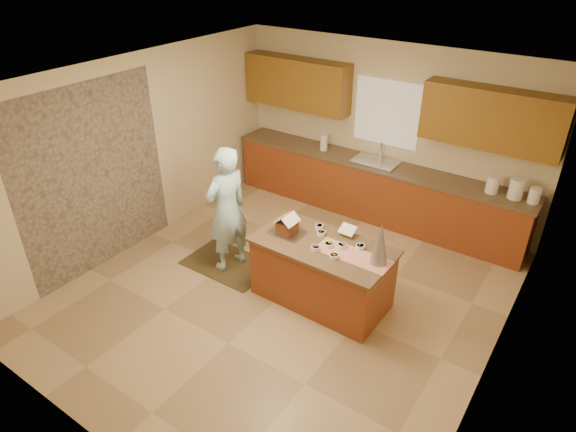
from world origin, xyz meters
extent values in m
plane|color=tan|center=(0.00, 0.00, 0.00)|extent=(5.50, 5.50, 0.00)
plane|color=silver|center=(0.00, 0.00, 2.70)|extent=(5.50, 5.50, 0.00)
plane|color=beige|center=(0.00, 2.75, 1.35)|extent=(5.50, 5.50, 0.00)
plane|color=beige|center=(0.00, -2.75, 1.35)|extent=(5.50, 5.50, 0.00)
plane|color=beige|center=(-2.50, 0.00, 1.35)|extent=(5.50, 5.50, 0.00)
plane|color=beige|center=(2.50, 0.00, 1.35)|extent=(5.50, 5.50, 0.00)
plane|color=gray|center=(-2.48, -0.80, 1.25)|extent=(0.00, 2.50, 2.50)
cube|color=white|center=(0.00, 2.72, 1.65)|extent=(1.05, 0.03, 1.00)
cube|color=brown|center=(0.00, 2.45, 0.44)|extent=(4.80, 0.60, 0.88)
cube|color=brown|center=(0.00, 2.45, 0.90)|extent=(4.85, 0.63, 0.04)
cube|color=#8A5E1D|center=(-1.55, 2.57, 1.90)|extent=(1.85, 0.35, 0.80)
cube|color=#8A5E1D|center=(1.55, 2.57, 1.90)|extent=(1.85, 0.35, 0.80)
cube|color=silver|center=(0.00, 2.45, 0.89)|extent=(0.70, 0.45, 0.12)
cylinder|color=silver|center=(0.00, 2.63, 1.06)|extent=(0.03, 0.03, 0.28)
cube|color=brown|center=(0.45, 0.13, 0.40)|extent=(1.63, 0.84, 0.79)
cube|color=brown|center=(0.45, 0.13, 0.81)|extent=(1.70, 0.91, 0.04)
cube|color=red|center=(0.86, 0.12, 0.83)|extent=(0.90, 0.34, 0.01)
cube|color=silver|center=(-0.04, 0.09, 0.84)|extent=(0.42, 0.31, 0.02)
cube|color=white|center=(0.60, 0.47, 0.91)|extent=(0.20, 0.16, 0.08)
cone|color=silver|center=(1.16, 0.16, 1.07)|extent=(0.20, 0.20, 0.49)
cube|color=black|center=(-1.01, 0.04, 0.01)|extent=(1.19, 0.78, 0.01)
imported|color=#AADAF1|center=(-0.96, 0.04, 0.89)|extent=(0.54, 0.71, 1.75)
cylinder|color=white|center=(1.76, 2.45, 1.04)|extent=(0.17, 0.17, 0.24)
cylinder|color=white|center=(2.07, 2.45, 1.06)|extent=(0.19, 0.19, 0.28)
cylinder|color=white|center=(2.30, 2.45, 1.03)|extent=(0.15, 0.15, 0.22)
cylinder|color=white|center=(-0.93, 2.45, 1.05)|extent=(0.12, 0.12, 0.26)
cube|color=#5F2C19|center=(-0.04, 0.09, 0.92)|extent=(0.20, 0.22, 0.14)
cube|color=white|center=(-0.10, 0.09, 1.04)|extent=(0.14, 0.25, 0.11)
cube|color=white|center=(0.02, 0.09, 1.04)|extent=(0.14, 0.25, 0.11)
cylinder|color=red|center=(-0.04, 0.09, 1.09)|extent=(0.02, 0.25, 0.02)
cylinder|color=#CB4C23|center=(0.32, 0.30, 0.85)|extent=(0.11, 0.11, 0.05)
cylinder|color=#BDDB22|center=(0.53, 0.12, 0.85)|extent=(0.11, 0.11, 0.05)
cylinder|color=#802F8F|center=(0.23, 0.41, 0.85)|extent=(0.11, 0.11, 0.05)
cylinder|color=blue|center=(0.86, 0.30, 0.85)|extent=(0.11, 0.11, 0.05)
cylinder|color=pink|center=(0.45, -0.02, 0.85)|extent=(0.11, 0.11, 0.05)
cylinder|color=silver|center=(0.67, 0.19, 0.85)|extent=(0.11, 0.11, 0.05)
cylinder|color=yellow|center=(0.70, -0.05, 0.85)|extent=(0.11, 0.11, 0.05)
camera|label=1|loc=(2.91, -4.17, 4.06)|focal=30.94mm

